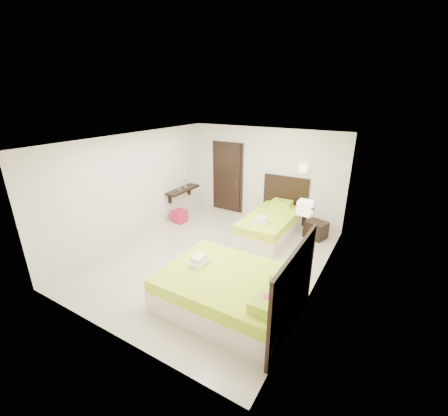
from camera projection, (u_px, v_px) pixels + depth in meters
The scene contains 7 objects.
floor at pixel (213, 257), 6.76m from camera, with size 5.50×5.50×0.00m, color #C0B49F.
bed_single at pixel (271, 223), 7.75m from camera, with size 1.29×2.14×1.77m.
bed_double at pixel (234, 289), 5.08m from camera, with size 2.27×1.93×1.88m.
nightstand at pixel (316, 230), 7.59m from camera, with size 0.49×0.43×0.43m, color black.
ottoman at pixel (179, 216), 8.54m from camera, with size 0.35×0.35×0.35m, color maroon.
door at pixel (227, 178), 9.12m from camera, with size 1.02×0.15×2.14m.
console_shelf at pixel (183, 190), 8.75m from camera, with size 0.35×1.20×0.78m.
Camera 1 is at (3.23, -4.97, 3.45)m, focal length 24.00 mm.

